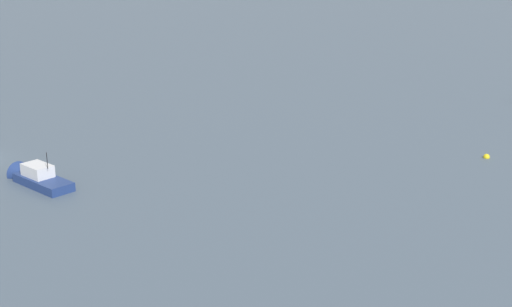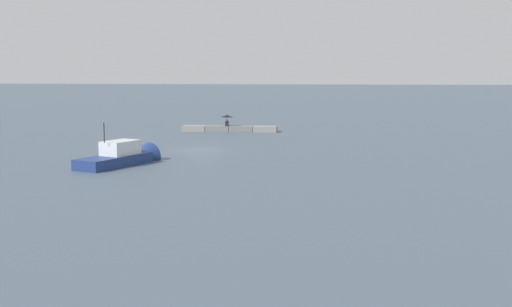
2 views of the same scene
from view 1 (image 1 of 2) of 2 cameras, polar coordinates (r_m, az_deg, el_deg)
name	(u,v)px [view 1 (image 1 of 2)]	position (r m, az deg, el deg)	size (l,w,h in m)	color
motorboat_navy_mid	(36,178)	(64.05, -17.48, -1.95)	(4.91, 7.58, 4.09)	navy
mooring_buoy_mid	(486,157)	(71.61, 18.23, -0.27)	(0.61, 0.61, 0.61)	yellow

